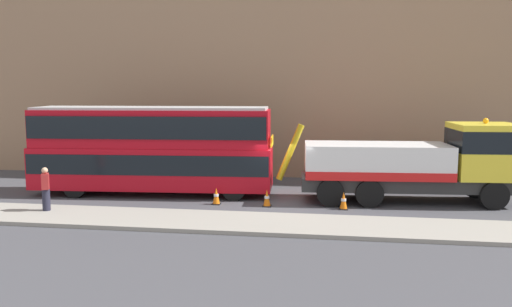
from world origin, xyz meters
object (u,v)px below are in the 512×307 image
Objects in this scene: double_decker_bus at (153,147)px; pedestrian_onlooker at (46,189)px; traffic_cone_near_bus at (216,196)px; traffic_cone_midway at (267,199)px; traffic_cone_near_truck at (344,201)px; recovery_tow_truck at (418,162)px.

double_decker_bus is 5.30m from pedestrian_onlooker.
traffic_cone_midway is (2.18, -0.09, 0.00)m from traffic_cone_near_bus.
double_decker_bus is 9.08m from traffic_cone_near_truck.
recovery_tow_truck is 14.19× the size of traffic_cone_near_bus.
traffic_cone_midway is at bearing 179.44° from traffic_cone_near_truck.
pedestrian_onlooker reaches higher than traffic_cone_near_truck.
recovery_tow_truck is 6.71m from traffic_cone_midway.
recovery_tow_truck is 3.90m from traffic_cone_near_truck.
traffic_cone_near_truck is (-3.16, -1.80, -1.42)m from recovery_tow_truck.
recovery_tow_truck is 14.19× the size of traffic_cone_midway.
traffic_cone_near_truck is (3.16, -0.03, 0.00)m from traffic_cone_midway.
recovery_tow_truck is at bearing -9.03° from pedestrian_onlooker.
traffic_cone_midway is 3.16m from traffic_cone_near_truck.
double_decker_bus reaches higher than recovery_tow_truck.
traffic_cone_midway is at bearing -2.34° from traffic_cone_near_bus.
traffic_cone_near_bus is (6.21, 2.65, -0.64)m from pedestrian_onlooker.
recovery_tow_truck is 0.92× the size of double_decker_bus.
traffic_cone_midway is 1.00× the size of traffic_cone_near_truck.
traffic_cone_near_bus is 5.34m from traffic_cone_near_truck.
traffic_cone_near_bus is at bearing 178.72° from traffic_cone_near_truck.
pedestrian_onlooker is at bearing -167.64° from traffic_cone_near_truck.
recovery_tow_truck is 8.78m from traffic_cone_near_bus.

